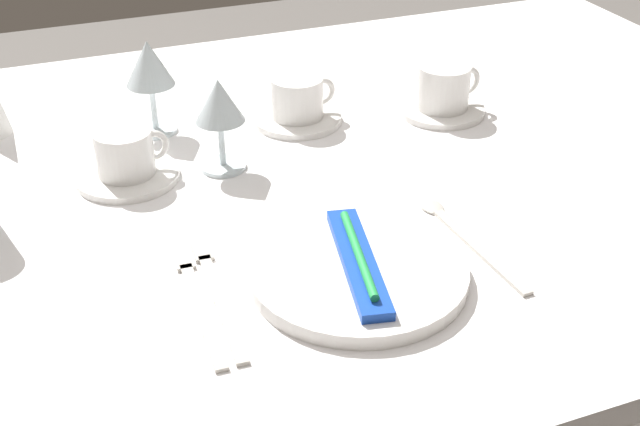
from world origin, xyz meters
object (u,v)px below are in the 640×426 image
object	(u,v)px
wine_glass_left	(149,68)
fork_inner	(197,300)
fork_outer	(217,292)
spoon_soup	(460,232)
toothbrush_package	(358,260)
dinner_plate	(358,272)
coffee_cup_far	(126,152)
coffee_cup_right	(444,86)
coffee_cup_left	(298,97)
wine_glass_centre	(219,106)

from	to	relation	value
wine_glass_left	fork_inner	bearing A→B (deg)	-96.00
fork_outer	spoon_soup	bearing A→B (deg)	1.94
toothbrush_package	wine_glass_left	distance (m)	0.49
toothbrush_package	wine_glass_left	size ratio (longest dim) A/B	1.46
dinner_plate	coffee_cup_far	world-z (taller)	coffee_cup_far
fork_inner	coffee_cup_far	bearing A→B (deg)	93.69
fork_inner	wine_glass_left	size ratio (longest dim) A/B	1.53
fork_inner	coffee_cup_right	world-z (taller)	coffee_cup_right
dinner_plate	coffee_cup_right	distance (m)	0.48
toothbrush_package	coffee_cup_left	size ratio (longest dim) A/B	2.03
coffee_cup_far	coffee_cup_right	bearing A→B (deg)	4.20
fork_inner	coffee_cup_right	size ratio (longest dim) A/B	2.06
fork_inner	coffee_cup_left	distance (m)	0.48
wine_glass_left	coffee_cup_far	bearing A→B (deg)	-116.05
fork_outer	coffee_cup_far	distance (m)	0.31
spoon_soup	coffee_cup_right	world-z (taller)	coffee_cup_right
fork_inner	fork_outer	bearing A→B (deg)	13.32
toothbrush_package	dinner_plate	bearing A→B (deg)	180.00
coffee_cup_right	coffee_cup_far	world-z (taller)	coffee_cup_right
coffee_cup_left	coffee_cup_far	world-z (taller)	same
coffee_cup_far	wine_glass_left	bearing A→B (deg)	63.95
dinner_plate	toothbrush_package	size ratio (longest dim) A/B	1.19
spoon_soup	wine_glass_left	world-z (taller)	wine_glass_left
coffee_cup_left	wine_glass_centre	distance (m)	0.19
spoon_soup	coffee_cup_far	bearing A→B (deg)	141.03
wine_glass_centre	wine_glass_left	xyz separation A→B (m)	(-0.06, 0.15, 0.01)
fork_outer	coffee_cup_right	distance (m)	0.58
wine_glass_centre	fork_inner	bearing A→B (deg)	-110.93
toothbrush_package	wine_glass_centre	world-z (taller)	wine_glass_centre
dinner_plate	wine_glass_centre	bearing A→B (deg)	102.81
coffee_cup_left	coffee_cup_right	world-z (taller)	coffee_cup_right
fork_outer	spoon_soup	world-z (taller)	spoon_soup
fork_inner	wine_glass_centre	bearing A→B (deg)	69.07
dinner_plate	coffee_cup_left	bearing A→B (deg)	79.22
fork_outer	coffee_cup_right	bearing A→B (deg)	35.96
coffee_cup_left	fork_outer	bearing A→B (deg)	-121.47
toothbrush_package	spoon_soup	size ratio (longest dim) A/B	0.93
coffee_cup_right	toothbrush_package	bearing A→B (deg)	-129.83
coffee_cup_left	wine_glass_left	xyz separation A→B (m)	(-0.22, 0.05, 0.06)
wine_glass_centre	wine_glass_left	world-z (taller)	wine_glass_left
wine_glass_centre	wine_glass_left	bearing A→B (deg)	112.99
toothbrush_package	coffee_cup_far	bearing A→B (deg)	121.40
toothbrush_package	coffee_cup_right	xyz separation A→B (m)	(0.31, 0.37, 0.02)
coffee_cup_left	coffee_cup_right	distance (m)	0.23
wine_glass_centre	wine_glass_left	distance (m)	0.17
dinner_plate	wine_glass_left	size ratio (longest dim) A/B	1.74
spoon_soup	wine_glass_left	xyz separation A→B (m)	(-0.29, 0.43, 0.10)
fork_inner	coffee_cup_far	distance (m)	0.31
fork_outer	fork_inner	bearing A→B (deg)	-166.68
fork_inner	coffee_cup_far	world-z (taller)	coffee_cup_far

